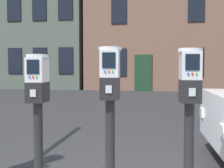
# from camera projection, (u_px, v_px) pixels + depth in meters

# --- Properties ---
(parking_meter_near_kerb) EXTENTS (0.23, 0.26, 1.32)m
(parking_meter_near_kerb) POSITION_uv_depth(u_px,v_px,m) (38.00, 96.00, 2.86)
(parking_meter_near_kerb) COLOR black
(parking_meter_near_kerb) RESTS_ON sidewalk_slab
(parking_meter_twin_adjacent) EXTENTS (0.23, 0.26, 1.38)m
(parking_meter_twin_adjacent) POSITION_uv_depth(u_px,v_px,m) (110.00, 93.00, 2.73)
(parking_meter_twin_adjacent) COLOR black
(parking_meter_twin_adjacent) RESTS_ON sidewalk_slab
(parking_meter_end_of_row) EXTENTS (0.23, 0.26, 1.36)m
(parking_meter_end_of_row) POSITION_uv_depth(u_px,v_px,m) (190.00, 96.00, 2.60)
(parking_meter_end_of_row) COLOR black
(parking_meter_end_of_row) RESTS_ON sidewalk_slab
(townhouse_grey_stucco) EXTENTS (8.61, 7.06, 9.07)m
(townhouse_grey_stucco) POSITION_uv_depth(u_px,v_px,m) (158.00, 21.00, 19.76)
(townhouse_grey_stucco) COLOR brown
(townhouse_grey_stucco) RESTS_ON ground_plane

